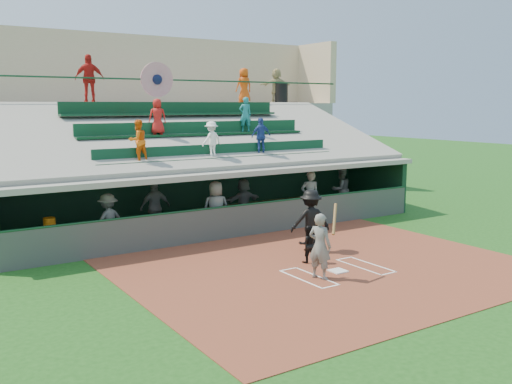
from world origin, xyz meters
TOP-DOWN VIEW (x-y plane):
  - ground at (0.00, 0.00)m, footprint 100.00×100.00m
  - dirt_slab at (0.00, 0.50)m, footprint 11.00×9.00m
  - home_plate at (0.00, 0.00)m, footprint 0.43×0.43m
  - batters_box_chalk at (0.00, 0.00)m, footprint 2.65×1.85m
  - dugout_floor at (0.00, 6.75)m, footprint 16.00×3.50m
  - concourse_slab at (0.00, 13.50)m, footprint 20.00×3.00m
  - grandstand at (-0.00, 10.51)m, footprint 20.40×10.40m
  - batter_at_plate at (-0.82, -0.22)m, footprint 0.94×0.79m
  - catcher at (-0.15, 1.16)m, footprint 0.64×0.58m
  - home_umpire at (0.75, 2.17)m, footprint 1.41×1.09m
  - dugout_bench at (-0.20, 7.98)m, footprint 15.49×1.98m
  - white_table at (-6.07, 6.23)m, footprint 0.91×0.73m
  - water_cooler at (-6.12, 6.23)m, footprint 0.36×0.36m
  - dugout_player_a at (-4.37, 6.00)m, footprint 1.25×0.95m
  - dugout_player_b at (-2.37, 6.94)m, footprint 1.13×0.50m
  - dugout_player_c at (-0.78, 5.42)m, footprint 1.07×0.85m
  - dugout_player_d at (1.18, 6.79)m, footprint 1.60×0.56m
  - dugout_player_e at (3.46, 5.62)m, footprint 0.85×0.72m
  - dugout_player_f at (5.93, 6.61)m, footprint 0.96×0.77m
  - trash_bin at (7.12, 12.67)m, footprint 0.66×0.66m
  - concourse_staff_a at (-2.85, 12.25)m, footprint 1.24×0.75m
  - concourse_staff_b at (4.64, 12.29)m, footprint 0.83×0.56m
  - concourse_staff_c at (6.96, 12.89)m, footprint 1.70×0.94m

SIDE VIEW (x-z plane):
  - ground at x=0.00m, z-range 0.00..0.00m
  - dirt_slab at x=0.00m, z-range 0.00..0.02m
  - dugout_floor at x=0.00m, z-range 0.00..0.04m
  - batters_box_chalk at x=0.00m, z-range 0.02..0.03m
  - home_plate at x=0.00m, z-range 0.02..0.05m
  - dugout_bench at x=-0.20m, z-range 0.04..0.51m
  - white_table at x=-6.07m, z-range 0.04..0.78m
  - catcher at x=-0.15m, z-range 0.02..1.11m
  - dugout_player_d at x=1.18m, z-range 0.04..1.75m
  - dugout_player_a at x=-4.37m, z-range 0.04..1.76m
  - batter_at_plate at x=-0.82m, z-range -0.08..1.88m
  - water_cooler at x=-6.12m, z-range 0.78..1.14m
  - dugout_player_f at x=5.93m, z-range 0.04..1.90m
  - home_umpire at x=0.75m, z-range 0.02..1.95m
  - dugout_player_b at x=-2.37m, z-range 0.04..1.93m
  - dugout_player_c at x=-0.78m, z-range 0.04..1.96m
  - dugout_player_e at x=3.46m, z-range 0.04..2.01m
  - grandstand at x=0.00m, z-range -1.64..6.16m
  - concourse_slab at x=0.00m, z-range 0.00..4.60m
  - trash_bin at x=7.12m, z-range 4.60..5.59m
  - concourse_staff_b at x=4.64m, z-range 4.60..6.27m
  - concourse_staff_c at x=6.96m, z-range 4.60..6.35m
  - concourse_staff_a at x=-2.85m, z-range 4.60..6.57m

